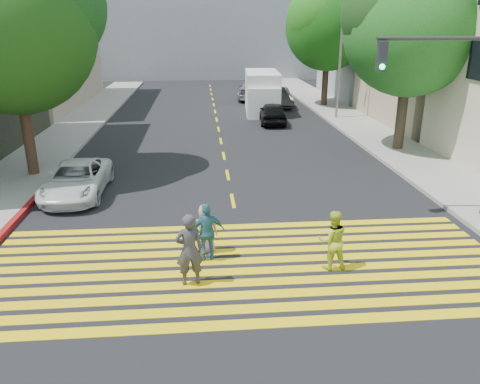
{
  "coord_description": "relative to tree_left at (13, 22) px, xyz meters",
  "views": [
    {
      "loc": [
        -1.05,
        -9.3,
        5.82
      ],
      "look_at": [
        0.0,
        3.0,
        1.4
      ],
      "focal_mm": 35.0,
      "sensor_mm": 36.0,
      "label": 1
    }
  ],
  "objects": [
    {
      "name": "backdrop_block",
      "position": [
        7.77,
        38.48,
        0.06
      ],
      "size": [
        30.0,
        8.0,
        12.0
      ],
      "primitive_type": "cube",
      "color": "gray",
      "rests_on": "ground"
    },
    {
      "name": "building_right_tan",
      "position": [
        22.77,
        9.48,
        -0.94
      ],
      "size": [
        10.0,
        10.0,
        10.0
      ],
      "primitive_type": "cube",
      "color": "tan",
      "rests_on": "ground"
    },
    {
      "name": "tree_right_far",
      "position": [
        16.1,
        16.0,
        0.08
      ],
      "size": [
        7.8,
        7.68,
        8.91
      ],
      "rotation": [
        0.0,
        0.0,
        0.3
      ],
      "color": "black",
      "rests_on": "ground"
    },
    {
      "name": "street_lamp",
      "position": [
        15.39,
        10.94,
        -1.08
      ],
      "size": [
        1.9,
        0.63,
        8.47
      ],
      "rotation": [
        0.0,
        0.0,
        -0.24
      ],
      "color": "gray",
      "rests_on": "ground"
    },
    {
      "name": "pedestrian_child",
      "position": [
        6.77,
        -7.38,
        -5.25
      ],
      "size": [
        0.71,
        0.5,
        1.38
      ],
      "primitive_type": "imported",
      "rotation": [
        0.0,
        0.0,
        3.24
      ],
      "color": "#C77F9E",
      "rests_on": "ground"
    },
    {
      "name": "traffic_signal",
      "position": [
        14.53,
        -5.63,
        -2.15
      ],
      "size": [
        3.99,
        0.52,
        5.86
      ],
      "rotation": [
        0.0,
        0.0,
        -0.08
      ],
      "color": "black",
      "rests_on": "ground"
    },
    {
      "name": "crosswalk",
      "position": [
        7.77,
        -8.24,
        -5.93
      ],
      "size": [
        13.4,
        5.3,
        0.01
      ],
      "color": "yellow",
      "rests_on": "ground"
    },
    {
      "name": "tree_left",
      "position": [
        0.0,
        0.0,
        0.0
      ],
      "size": [
        7.65,
        7.48,
        8.81
      ],
      "rotation": [
        0.0,
        0.0,
        0.27
      ],
      "color": "#412A1F",
      "rests_on": "ground"
    },
    {
      "name": "curb_red",
      "position": [
        0.87,
        -3.52,
        -5.86
      ],
      "size": [
        0.2,
        8.0,
        0.16
      ],
      "primitive_type": "cube",
      "color": "maroon",
      "rests_on": "ground"
    },
    {
      "name": "tree_right_near",
      "position": [
        16.39,
        2.7,
        0.07
      ],
      "size": [
        7.62,
        7.27,
        8.88
      ],
      "rotation": [
        0.0,
        0.0,
        -0.22
      ],
      "color": "#3E3121",
      "rests_on": "ground"
    },
    {
      "name": "white_sedan",
      "position": [
        2.23,
        -2.43,
        -5.34
      ],
      "size": [
        1.98,
        4.29,
        1.19
      ],
      "primitive_type": "imported",
      "rotation": [
        0.0,
        0.0,
        0.0
      ],
      "color": "silver",
      "rests_on": "ground"
    },
    {
      "name": "dark_car_parked",
      "position": [
        12.58,
        16.18,
        -5.24
      ],
      "size": [
        1.75,
        4.31,
        1.39
      ],
      "primitive_type": "imported",
      "rotation": [
        0.0,
        0.0,
        0.07
      ],
      "color": "#272729",
      "rests_on": "ground"
    },
    {
      "name": "ground",
      "position": [
        7.77,
        -9.52,
        -5.94
      ],
      "size": [
        120.0,
        120.0,
        0.0
      ],
      "primitive_type": "plane",
      "color": "black"
    },
    {
      "name": "building_right_grey",
      "position": [
        22.77,
        20.48,
        -0.94
      ],
      "size": [
        10.0,
        10.0,
        10.0
      ],
      "primitive_type": "cube",
      "color": "gray",
      "rests_on": "ground"
    },
    {
      "name": "lane_line",
      "position": [
        7.77,
        12.98,
        -5.93
      ],
      "size": [
        0.12,
        34.4,
        0.01
      ],
      "color": "yellow",
      "rests_on": "ground"
    },
    {
      "name": "sidewalk_left",
      "position": [
        -0.73,
        12.48,
        -5.86
      ],
      "size": [
        3.0,
        40.0,
        0.15
      ],
      "primitive_type": "cube",
      "color": "gray",
      "rests_on": "ground"
    },
    {
      "name": "sidewalk_right",
      "position": [
        16.27,
        5.48,
        -5.86
      ],
      "size": [
        3.0,
        60.0,
        0.15
      ],
      "primitive_type": "cube",
      "color": "gray",
      "rests_on": "ground"
    },
    {
      "name": "dark_car_near",
      "position": [
        11.23,
        9.93,
        -5.27
      ],
      "size": [
        1.88,
        4.02,
        1.33
      ],
      "primitive_type": "imported",
      "rotation": [
        0.0,
        0.0,
        3.06
      ],
      "color": "black",
      "rests_on": "ground"
    },
    {
      "name": "pedestrian_man",
      "position": [
        6.38,
        -8.98,
        -5.04
      ],
      "size": [
        0.72,
        0.54,
        1.79
      ],
      "primitive_type": "imported",
      "rotation": [
        0.0,
        0.0,
        3.32
      ],
      "color": "#3A3940",
      "rests_on": "ground"
    },
    {
      "name": "silver_car",
      "position": [
        10.96,
        19.97,
        -5.2
      ],
      "size": [
        2.79,
        5.34,
        1.48
      ],
      "primitive_type": "imported",
      "rotation": [
        0.0,
        0.0,
        2.99
      ],
      "color": "gray",
      "rests_on": "ground"
    },
    {
      "name": "pedestrian_extra",
      "position": [
        6.82,
        -7.8,
        -5.15
      ],
      "size": [
        0.98,
        0.58,
        1.57
      ],
      "primitive_type": "imported",
      "rotation": [
        0.0,
        0.0,
        3.37
      ],
      "color": "teal",
      "rests_on": "ground"
    },
    {
      "name": "white_van",
      "position": [
        11.06,
        13.89,
        -4.62
      ],
      "size": [
        2.62,
        6.03,
        2.78
      ],
      "rotation": [
        0.0,
        0.0,
        -0.07
      ],
      "color": "white",
      "rests_on": "ground"
    },
    {
      "name": "pedestrian_woman",
      "position": [
        9.91,
        -8.52,
        -5.16
      ],
      "size": [
        0.76,
        0.6,
        1.56
      ],
      "primitive_type": "imported",
      "rotation": [
        0.0,
        0.0,
        3.15
      ],
      "color": "#B5CE30",
      "rests_on": "ground"
    }
  ]
}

